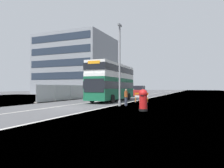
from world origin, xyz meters
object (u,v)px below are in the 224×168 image
(double_decker_bus, at_px, (113,82))
(lamppost_foreground, at_px, (120,67))
(red_pillar_postbox, at_px, (143,99))
(car_oncoming_near, at_px, (140,92))
(car_receding_mid, at_px, (134,91))
(pedestrian_at_kerb, at_px, (126,97))
(roadworks_barrier, at_px, (142,96))

(double_decker_bus, xyz_separation_m, lamppost_foreground, (3.43, -6.39, 1.20))
(red_pillar_postbox, height_order, car_oncoming_near, car_oncoming_near)
(lamppost_foreground, distance_m, car_receding_mid, 31.55)
(double_decker_bus, bearing_deg, lamppost_foreground, -61.78)
(double_decker_bus, xyz_separation_m, car_oncoming_near, (-0.39, 14.99, -1.57))
(car_oncoming_near, relative_size, pedestrian_at_kerb, 2.41)
(red_pillar_postbox, bearing_deg, car_oncoming_near, 105.83)
(lamppost_foreground, bearing_deg, pedestrian_at_kerb, 54.49)
(double_decker_bus, xyz_separation_m, red_pillar_postbox, (6.63, -9.76, -1.66))
(car_oncoming_near, relative_size, car_receding_mid, 0.91)
(car_receding_mid, distance_m, pedestrian_at_kerb, 30.95)
(double_decker_bus, height_order, red_pillar_postbox, double_decker_bus)
(double_decker_bus, bearing_deg, car_oncoming_near, 91.48)
(double_decker_bus, relative_size, red_pillar_postbox, 6.81)
(lamppost_foreground, bearing_deg, red_pillar_postbox, -46.50)
(double_decker_bus, distance_m, car_oncoming_near, 15.08)
(double_decker_bus, xyz_separation_m, pedestrian_at_kerb, (3.87, -5.78, -1.75))
(lamppost_foreground, height_order, roadworks_barrier, lamppost_foreground)
(car_receding_mid, bearing_deg, car_oncoming_near, -66.74)
(double_decker_bus, distance_m, lamppost_foreground, 7.35)
(red_pillar_postbox, height_order, roadworks_barrier, red_pillar_postbox)
(red_pillar_postbox, bearing_deg, double_decker_bus, 124.18)
(double_decker_bus, relative_size, roadworks_barrier, 6.90)
(car_receding_mid, xyz_separation_m, pedestrian_at_kerb, (8.16, -29.86, -0.22))
(red_pillar_postbox, bearing_deg, lamppost_foreground, 133.50)
(roadworks_barrier, relative_size, pedestrian_at_kerb, 1.00)
(lamppost_foreground, bearing_deg, roadworks_barrier, 80.96)
(red_pillar_postbox, xyz_separation_m, car_oncoming_near, (-7.02, 24.76, 0.09))
(double_decker_bus, height_order, lamppost_foreground, lamppost_foreground)
(car_oncoming_near, height_order, car_receding_mid, car_receding_mid)
(double_decker_bus, relative_size, lamppost_foreground, 1.41)
(lamppost_foreground, relative_size, car_receding_mid, 1.85)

